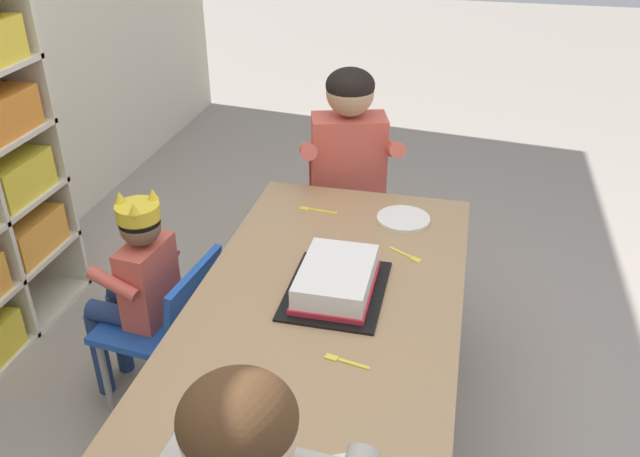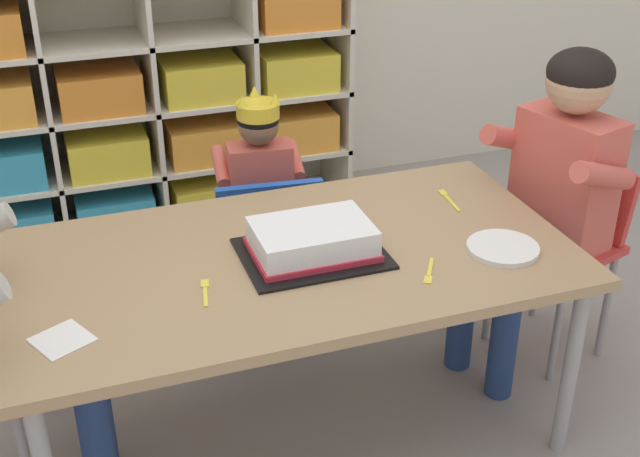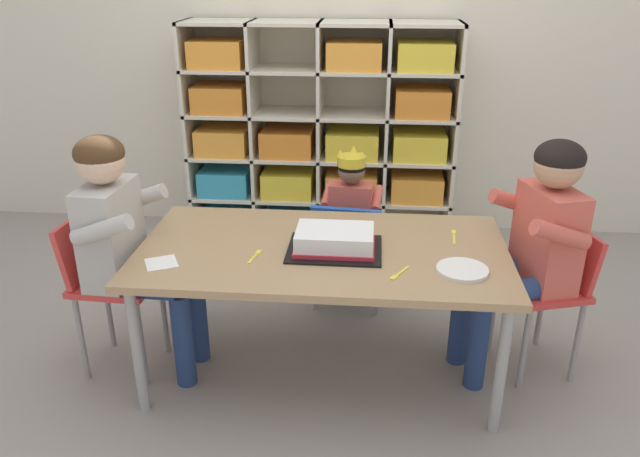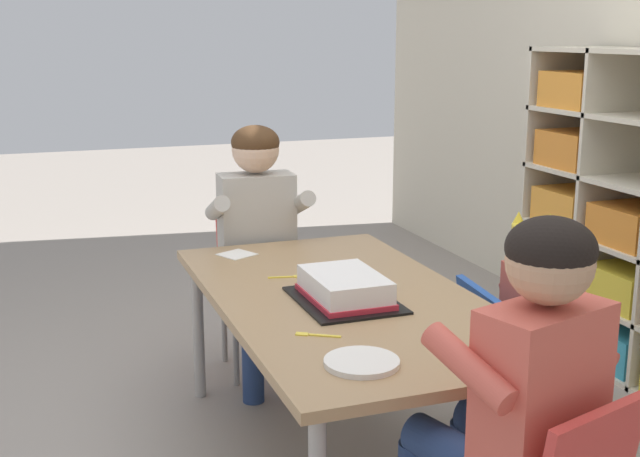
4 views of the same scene
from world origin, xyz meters
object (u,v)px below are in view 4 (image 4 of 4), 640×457
at_px(classroom_chair_adult_side, 255,270).
at_px(fork_near_cake_tray, 289,277).
at_px(guest_at_table_side, 520,382).
at_px(paper_plate_stack, 362,362).
at_px(fork_beside_plate_stack, 476,349).
at_px(fork_by_napkin, 315,335).
at_px(adult_helper_seated, 260,226).
at_px(birthday_cake_on_tray, 345,290).
at_px(activity_table, 345,309).
at_px(classroom_chair_blue, 509,350).
at_px(child_with_crown, 540,304).

xyz_separation_m(classroom_chair_adult_side, fork_near_cake_tray, (0.65, -0.06, 0.16)).
distance_m(guest_at_table_side, paper_plate_stack, 0.41).
height_order(fork_beside_plate_stack, fork_near_cake_tray, same).
height_order(classroom_chair_adult_side, fork_by_napkin, classroom_chair_adult_side).
height_order(classroom_chair_adult_side, adult_helper_seated, adult_helper_seated).
bearing_deg(birthday_cake_on_tray, activity_table, 158.38).
xyz_separation_m(classroom_chair_blue, guest_at_table_side, (0.76, -0.48, 0.27)).
relative_size(classroom_chair_blue, child_with_crown, 0.71).
relative_size(classroom_chair_adult_side, paper_plate_stack, 3.56).
height_order(classroom_chair_blue, child_with_crown, child_with_crown).
relative_size(classroom_chair_adult_side, fork_by_napkin, 5.87).
bearing_deg(adult_helper_seated, fork_beside_plate_stack, -77.88).
distance_m(child_with_crown, guest_at_table_side, 0.96).
relative_size(birthday_cake_on_tray, fork_by_napkin, 3.21).
distance_m(adult_helper_seated, guest_at_table_side, 1.65).
distance_m(activity_table, birthday_cake_on_tray, 0.10).
xyz_separation_m(activity_table, classroom_chair_adult_side, (-0.91, -0.04, -0.12)).
xyz_separation_m(classroom_chair_blue, classroom_chair_adult_side, (-0.99, -0.61, 0.07)).
relative_size(adult_helper_seated, paper_plate_stack, 5.40).
bearing_deg(fork_near_cake_tray, activity_table, 123.14).
height_order(paper_plate_stack, fork_by_napkin, paper_plate_stack).
relative_size(activity_table, adult_helper_seated, 1.43).
bearing_deg(fork_by_napkin, birthday_cake_on_tray, 84.52).
bearing_deg(paper_plate_stack, fork_beside_plate_stack, 89.07).
bearing_deg(fork_near_cake_tray, classroom_chair_adult_side, -84.33).
relative_size(birthday_cake_on_tray, fork_near_cake_tray, 3.01).
xyz_separation_m(fork_near_cake_tray, fork_by_napkin, (0.56, -0.10, 0.00)).
bearing_deg(fork_beside_plate_stack, classroom_chair_adult_side, -76.98).
bearing_deg(classroom_chair_adult_side, fork_near_cake_tray, -92.02).
bearing_deg(classroom_chair_adult_side, paper_plate_stack, -91.60).
height_order(adult_helper_seated, guest_at_table_side, adult_helper_seated).
distance_m(classroom_chair_blue, child_with_crown, 0.18).
height_order(birthday_cake_on_tray, fork_by_napkin, birthday_cake_on_tray).
bearing_deg(classroom_chair_blue, birthday_cake_on_tray, 93.11).
relative_size(guest_at_table_side, fork_by_napkin, 8.78).
bearing_deg(fork_beside_plate_stack, guest_at_table_side, 82.52).
height_order(classroom_chair_blue, birthday_cake_on_tray, birthday_cake_on_tray).
xyz_separation_m(child_with_crown, classroom_chair_adult_side, (-1.00, -0.71, -0.08)).
distance_m(guest_at_table_side, fork_beside_plate_stack, 0.32).
relative_size(paper_plate_stack, fork_by_napkin, 1.65).
xyz_separation_m(activity_table, paper_plate_stack, (0.53, -0.17, 0.05)).
bearing_deg(activity_table, classroom_chair_adult_side, -177.22).
xyz_separation_m(adult_helper_seated, paper_plate_stack, (1.33, -0.12, -0.05)).
distance_m(child_with_crown, classroom_chair_adult_side, 1.23).
height_order(adult_helper_seated, fork_by_napkin, adult_helper_seated).
height_order(child_with_crown, fork_beside_plate_stack, child_with_crown).
relative_size(child_with_crown, guest_at_table_side, 0.80).
height_order(fork_near_cake_tray, fork_by_napkin, same).
relative_size(classroom_chair_blue, fork_near_cake_tray, 4.69).
relative_size(adult_helper_seated, fork_by_napkin, 8.91).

